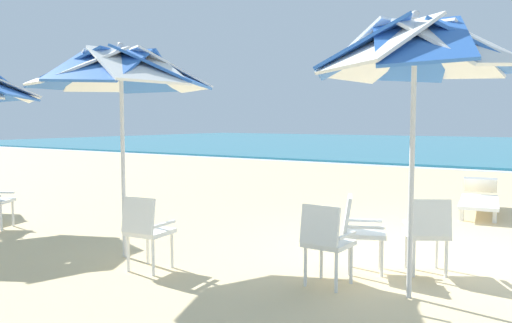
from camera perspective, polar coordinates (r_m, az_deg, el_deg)
name	(u,v)px	position (r m, az deg, el deg)	size (l,w,h in m)	color
ground_plane	(444,252)	(7.33, 20.03, -9.30)	(80.00, 80.00, 0.00)	beige
beach_umbrella_0	(415,52)	(5.17, 17.05, 11.44)	(2.00, 2.00, 2.74)	silver
plastic_chair_0	(428,230)	(6.11, 18.39, -7.22)	(0.61, 0.62, 0.87)	white
plastic_chair_1	(326,239)	(5.43, 7.68, -8.48)	(0.45, 0.48, 0.87)	white
plastic_chair_2	(359,228)	(6.04, 11.28, -7.22)	(0.60, 0.58, 0.87)	white
beach_umbrella_1	(121,71)	(6.65, -14.62, 9.59)	(2.27, 2.27, 2.67)	silver
plastic_chair_3	(146,228)	(6.06, -12.00, -7.19)	(0.49, 0.51, 0.87)	white
sun_lounger_1	(479,199)	(10.40, 23.36, -3.77)	(0.95, 2.22, 0.62)	white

